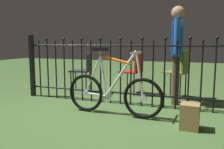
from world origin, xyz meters
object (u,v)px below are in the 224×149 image
object	(u,v)px
bicycle	(113,92)
chair_charcoal	(84,68)
chair_red	(134,70)
display_crate	(190,116)
chair_olive	(180,69)
person_visitor	(177,47)

from	to	relation	value
bicycle	chair_charcoal	distance (m)	1.62
bicycle	chair_red	size ratio (longest dim) A/B	1.80
display_crate	chair_olive	bearing A→B (deg)	98.90
chair_red	person_visitor	size ratio (longest dim) A/B	0.50
chair_red	display_crate	distance (m)	1.97
display_crate	person_visitor	bearing A→B (deg)	103.45
chair_charcoal	person_visitor	distance (m)	1.90
chair_red	chair_charcoal	distance (m)	1.01
chair_red	person_visitor	bearing A→B (deg)	-28.58
bicycle	display_crate	distance (m)	1.06
display_crate	chair_red	bearing A→B (deg)	124.79
chair_charcoal	person_visitor	xyz separation A→B (m)	(1.82, -0.26, 0.45)
chair_red	person_visitor	distance (m)	1.05
bicycle	chair_olive	distance (m)	1.58
bicycle	chair_olive	bearing A→B (deg)	59.96
chair_olive	display_crate	size ratio (longest dim) A/B	2.89
chair_olive	bicycle	bearing A→B (deg)	-120.04
bicycle	chair_charcoal	size ratio (longest dim) A/B	1.79
bicycle	person_visitor	xyz separation A→B (m)	(0.76, 0.95, 0.61)
chair_olive	person_visitor	bearing A→B (deg)	-94.15
chair_olive	display_crate	distance (m)	1.62
chair_olive	display_crate	bearing A→B (deg)	-81.10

